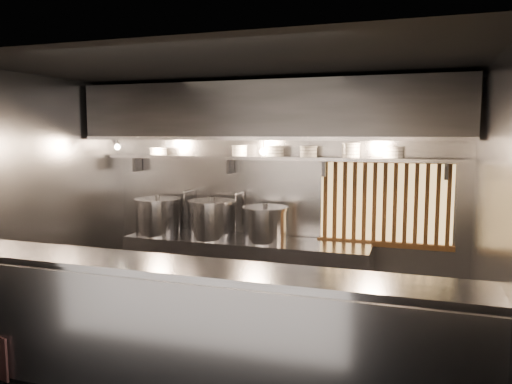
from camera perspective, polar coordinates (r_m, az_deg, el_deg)
The scene contains 23 objects.
floor at distance 5.24m, azimuth -2.29°, elevation -17.80°, with size 4.50×4.50×0.00m, color black.
ceiling at distance 4.81m, azimuth -2.45°, elevation 14.19°, with size 4.50×4.50×0.00m, color black.
wall_back at distance 6.24m, azimuth 2.56°, elevation -0.44°, with size 4.50×4.50×0.00m, color gray.
wall_left at distance 6.01m, azimuth -22.84°, elevation -1.23°, with size 3.00×3.00×0.00m, color gray.
wall_right at distance 4.55m, azimuth 25.19°, elevation -3.70°, with size 3.00×3.00×0.00m, color gray.
serving_counter at distance 4.21m, azimuth -7.17°, elevation -15.78°, with size 4.50×0.56×1.13m.
cooking_bench at distance 6.18m, azimuth -1.16°, elevation -9.51°, with size 3.00×0.70×0.90m, color #9A9A9F.
bowl_shelf at distance 6.03m, azimuth 2.11°, elevation 3.89°, with size 4.40×0.34×0.04m, color #9A9A9F.
exhaust_hood at distance 5.82m, azimuth 1.51°, elevation 9.16°, with size 4.40×0.81×0.65m.
wood_screen at distance 5.97m, azimuth 14.51°, elevation -1.15°, with size 1.56×0.09×1.04m.
faucet_left at distance 6.54m, azimuth -7.50°, elevation -0.99°, with size 0.04×0.30×0.50m.
faucet_right at distance 6.27m, azimuth -1.74°, elevation -1.26°, with size 0.04×0.30×0.50m.
heat_lamp at distance 6.42m, azimuth -15.68°, elevation 5.49°, with size 0.25×0.35×0.20m.
pendant_bulb at distance 5.94m, azimuth 0.86°, elevation 4.65°, with size 0.09×0.09×0.19m.
stock_pot_left at distance 6.14m, azimuth -4.98°, elevation -3.08°, with size 0.74×0.74×0.50m.
stock_pot_mid at distance 6.48m, azimuth -11.13°, elevation -2.70°, with size 0.65×0.65×0.50m.
stock_pot_right at distance 5.91m, azimuth 1.07°, elevation -3.67°, with size 0.59×0.59×0.46m.
bowl_stack_0 at distance 6.65m, azimuth -11.09°, elevation 4.61°, with size 0.24×0.24×0.09m.
bowl_stack_1 at distance 6.17m, azimuth -1.90°, elevation 4.76°, with size 0.20×0.20×0.13m.
bowl_stack_2 at distance 6.02m, azimuth 2.18°, elevation 4.71°, with size 0.23×0.23×0.13m.
bowl_stack_3 at distance 5.92m, azimuth 6.03°, elevation 4.65°, with size 0.22×0.22×0.13m.
bowl_stack_4 at distance 5.83m, azimuth 10.79°, elevation 4.72°, with size 0.22×0.22×0.17m.
bowl_stack_5 at distance 5.79m, azimuth 15.40°, elevation 4.40°, with size 0.24×0.24×0.13m.
Camera 1 is at (1.71, -4.45, 2.16)m, focal length 35.00 mm.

